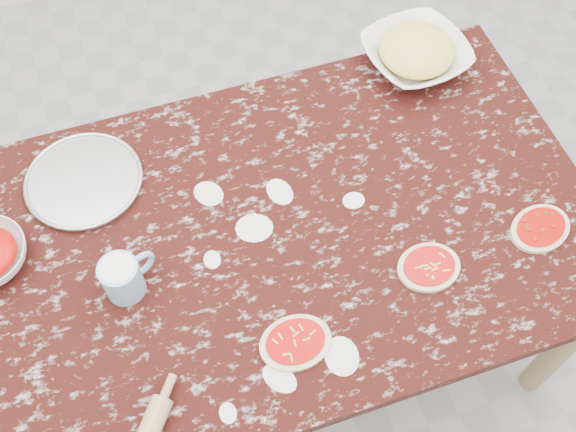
{
  "coord_description": "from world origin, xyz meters",
  "views": [
    {
      "loc": [
        -0.28,
        -0.84,
        2.26
      ],
      "look_at": [
        0.0,
        0.0,
        0.8
      ],
      "focal_mm": 42.5,
      "sensor_mm": 36.0,
      "label": 1
    }
  ],
  "objects_px": {
    "pizza_tray": "(84,181)",
    "flour_mug": "(123,277)",
    "worktable": "(288,242)",
    "cheese_bowl": "(416,55)"
  },
  "relations": [
    {
      "from": "worktable",
      "to": "flour_mug",
      "type": "height_order",
      "value": "flour_mug"
    },
    {
      "from": "pizza_tray",
      "to": "flour_mug",
      "type": "relative_size",
      "value": 2.23
    },
    {
      "from": "flour_mug",
      "to": "pizza_tray",
      "type": "bearing_deg",
      "value": 97.89
    },
    {
      "from": "pizza_tray",
      "to": "cheese_bowl",
      "type": "xyz_separation_m",
      "value": [
        1.01,
        0.11,
        0.03
      ]
    },
    {
      "from": "pizza_tray",
      "to": "cheese_bowl",
      "type": "relative_size",
      "value": 1.04
    },
    {
      "from": "worktable",
      "to": "flour_mug",
      "type": "distance_m",
      "value": 0.45
    },
    {
      "from": "flour_mug",
      "to": "cheese_bowl",
      "type": "bearing_deg",
      "value": 25.34
    },
    {
      "from": "pizza_tray",
      "to": "flour_mug",
      "type": "height_order",
      "value": "flour_mug"
    },
    {
      "from": "worktable",
      "to": "flour_mug",
      "type": "relative_size",
      "value": 11.65
    },
    {
      "from": "pizza_tray",
      "to": "flour_mug",
      "type": "xyz_separation_m",
      "value": [
        0.05,
        -0.34,
        0.05
      ]
    }
  ]
}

